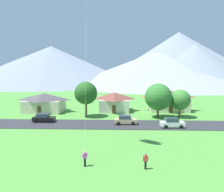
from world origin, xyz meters
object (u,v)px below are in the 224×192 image
house_right_center (114,101)px  watcher_person (146,161)px  tree_left_of_center (86,93)px  parked_car_tan_mid_east (125,120)px  parked_car_black_west_end (44,118)px  tree_center (158,97)px  house_leftmost (168,100)px  house_left_center (44,102)px  tree_near_left (180,100)px  parked_car_white_mid_west (172,123)px

house_right_center → watcher_person: house_right_center is taller
tree_left_of_center → parked_car_tan_mid_east: size_ratio=1.83×
parked_car_black_west_end → parked_car_tan_mid_east: 16.18m
tree_center → house_leftmost: bearing=64.5°
house_right_center → tree_left_of_center: bearing=-129.3°
parked_car_tan_mid_east → house_left_center: bearing=148.7°
house_left_center → parked_car_tan_mid_east: bearing=-31.3°
house_leftmost → parked_car_tan_mid_east: bearing=-127.6°
house_leftmost → house_right_center: house_leftmost is taller
house_leftmost → tree_left_of_center: size_ratio=1.32×
house_leftmost → parked_car_black_west_end: (-27.45, -13.51, -1.91)m
house_right_center → tree_left_of_center: tree_left_of_center is taller
house_left_center → tree_left_of_center: bearing=-25.7°
house_left_center → watcher_person: (21.43, -30.60, -1.54)m
house_right_center → tree_near_left: tree_near_left is taller
house_left_center → tree_center: (27.03, -5.87, 2.16)m
tree_center → parked_car_white_mid_west: (1.09, -8.18, -3.71)m
tree_left_of_center → parked_car_black_west_end: (-7.63, -5.37, -4.42)m
house_leftmost → parked_car_black_west_end: house_leftmost is taller
tree_near_left → parked_car_black_west_end: tree_near_left is taller
tree_center → parked_car_tan_mid_east: size_ratio=1.75×
tree_near_left → house_right_center: bearing=153.2°
house_right_center → tree_near_left: (14.48, -7.33, 1.46)m
tree_left_of_center → house_leftmost: bearing=22.3°
house_leftmost → parked_car_black_west_end: 30.66m
parked_car_white_mid_west → house_right_center: bearing=123.8°
tree_center → parked_car_white_mid_west: size_ratio=1.75×
house_leftmost → house_right_center: bearing=-177.1°
house_leftmost → parked_car_white_mid_west: bearing=-100.1°
parked_car_black_west_end → parked_car_white_mid_west: (24.46, -3.25, 0.00)m
tree_near_left → tree_center: (-4.83, -0.54, 0.65)m
house_leftmost → tree_near_left: bearing=-84.7°
house_right_center → tree_near_left: bearing=-26.8°
watcher_person → tree_center: bearing=77.2°
house_right_center → tree_center: size_ratio=1.09×
house_right_center → parked_car_white_mid_west: house_right_center is taller
parked_car_white_mid_west → parked_car_tan_mid_east: size_ratio=1.00×
tree_center → parked_car_black_west_end: (-23.36, -4.93, -3.71)m
tree_center → parked_car_white_mid_west: 9.05m
tree_near_left → parked_car_white_mid_west: (-3.73, -8.73, -3.06)m
parked_car_tan_mid_east → tree_center: bearing=40.4°
tree_near_left → tree_center: 4.90m
tree_left_of_center → watcher_person: size_ratio=4.67×
parked_car_white_mid_west → parked_car_black_west_end: bearing=172.4°
house_leftmost → parked_car_white_mid_west: house_leftmost is taller
watcher_person → parked_car_tan_mid_east: bearing=95.0°
parked_car_white_mid_west → tree_near_left: bearing=66.8°
tree_left_of_center → tree_center: tree_left_of_center is taller
house_left_center → tree_center: bearing=-12.3°
parked_car_black_west_end → watcher_person: (17.77, -19.79, 0.01)m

